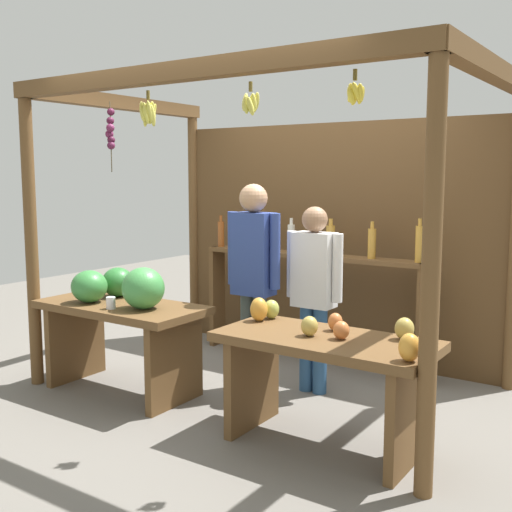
% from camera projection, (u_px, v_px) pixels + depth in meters
% --- Properties ---
extents(ground_plane, '(12.00, 12.00, 0.00)m').
position_uv_depth(ground_plane, '(270.00, 385.00, 5.07)').
color(ground_plane, slate).
rests_on(ground_plane, ground).
extents(market_stall, '(3.38, 2.14, 2.42)m').
position_uv_depth(market_stall, '(301.00, 211.00, 5.29)').
color(market_stall, brown).
rests_on(market_stall, ground).
extents(fruit_counter_left, '(1.37, 0.64, 1.02)m').
position_uv_depth(fruit_counter_left, '(121.00, 311.00, 4.85)').
color(fruit_counter_left, brown).
rests_on(fruit_counter_left, ground).
extents(fruit_counter_right, '(1.37, 0.64, 0.87)m').
position_uv_depth(fruit_counter_right, '(325.00, 362.00, 3.89)').
color(fruit_counter_right, brown).
rests_on(fruit_counter_right, ground).
extents(bottle_shelf_unit, '(2.17, 0.22, 1.36)m').
position_uv_depth(bottle_shelf_unit, '(310.00, 276.00, 5.63)').
color(bottle_shelf_unit, brown).
rests_on(bottle_shelf_unit, ground).
extents(vendor_man, '(0.48, 0.22, 1.64)m').
position_uv_depth(vendor_man, '(253.00, 267.00, 4.89)').
color(vendor_man, '#414A46').
rests_on(vendor_man, ground).
extents(vendor_woman, '(0.48, 0.20, 1.47)m').
position_uv_depth(vendor_woman, '(314.00, 284.00, 4.82)').
color(vendor_woman, '#294F7A').
rests_on(vendor_woman, ground).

